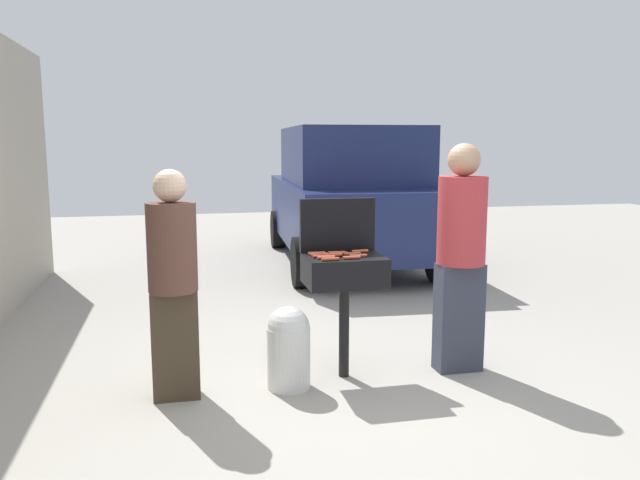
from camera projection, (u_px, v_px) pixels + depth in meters
name	position (u px, v px, depth m)	size (l,w,h in m)	color
ground_plane	(342.00, 390.00, 4.61)	(24.00, 24.00, 0.00)	#9E998E
bbq_grill	(344.00, 275.00, 4.77)	(0.60, 0.44, 0.95)	black
grill_lid_open	(337.00, 225.00, 4.92)	(0.60, 0.05, 0.42)	black
hot_dog_0	(321.00, 256.00, 4.67)	(0.03, 0.03, 0.13)	#AD4228
hot_dog_1	(352.00, 254.00, 4.78)	(0.03, 0.03, 0.13)	#AD4228
hot_dog_2	(317.00, 253.00, 4.79)	(0.03, 0.03, 0.13)	#B74C33
hot_dog_3	(360.00, 251.00, 4.89)	(0.03, 0.03, 0.13)	#B74C33
hot_dog_4	(326.00, 257.00, 4.62)	(0.03, 0.03, 0.13)	#C6593D
hot_dog_5	(333.00, 255.00, 4.73)	(0.03, 0.03, 0.13)	#B74C33
hot_dog_6	(330.00, 259.00, 4.55)	(0.03, 0.03, 0.13)	#AD4228
hot_dog_7	(358.00, 256.00, 4.70)	(0.03, 0.03, 0.13)	#B74C33
hot_dog_8	(319.00, 254.00, 4.75)	(0.03, 0.03, 0.13)	#B74C33
hot_dog_9	(339.00, 254.00, 4.79)	(0.03, 0.03, 0.13)	#AD4228
hot_dog_10	(352.00, 257.00, 4.62)	(0.03, 0.03, 0.13)	#B74C33
hot_dog_11	(337.00, 253.00, 4.82)	(0.03, 0.03, 0.13)	#AD4228
propane_tank	(289.00, 346.00, 4.61)	(0.32, 0.32, 0.62)	silver
person_left	(173.00, 277.00, 4.34)	(0.34, 0.34, 1.62)	#3F3323
person_right	(461.00, 250.00, 4.88)	(0.38, 0.38, 1.80)	#333847
parked_minivan	(348.00, 195.00, 9.33)	(2.23, 4.50, 2.02)	navy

